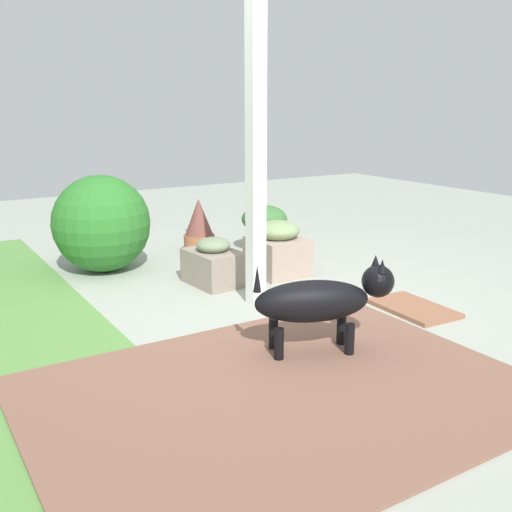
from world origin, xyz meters
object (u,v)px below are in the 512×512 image
object	(u,v)px
terracotta_pot_spiky	(199,227)
round_shrub	(101,224)
porch_pillar	(256,125)
stone_planter_nearest	(278,249)
stone_planter_near	(214,264)
terracotta_pot_broad	(264,225)
dog	(322,300)
doormat	(413,308)

from	to	relation	value
terracotta_pot_spiky	round_shrub	bearing A→B (deg)	99.28
porch_pillar	stone_planter_nearest	bearing A→B (deg)	-45.59
stone_planter_near	terracotta_pot_broad	world-z (taller)	terracotta_pot_broad
terracotta_pot_broad	dog	bearing A→B (deg)	154.94
round_shrub	dog	size ratio (longest dim) A/B	1.03
terracotta_pot_broad	dog	xyz separation A→B (m)	(-2.20, 1.03, 0.07)
stone_planter_nearest	terracotta_pot_broad	xyz separation A→B (m)	(0.73, -0.33, 0.04)
doormat	stone_planter_near	bearing A→B (deg)	34.66
stone_planter_nearest	terracotta_pot_spiky	world-z (taller)	terracotta_pot_spiky
porch_pillar	stone_planter_near	size ratio (longest dim) A/B	5.01
porch_pillar	stone_planter_nearest	xyz separation A→B (m)	(0.53, -0.54, -1.03)
porch_pillar	doormat	bearing A→B (deg)	-129.96
porch_pillar	dog	xyz separation A→B (m)	(-0.94, 0.15, -0.92)
porch_pillar	doormat	world-z (taller)	porch_pillar
terracotta_pot_spiky	dog	world-z (taller)	dog
dog	terracotta_pot_broad	bearing A→B (deg)	-25.06
terracotta_pot_broad	dog	world-z (taller)	dog
stone_planter_near	doormat	bearing A→B (deg)	-145.34
terracotta_pot_spiky	dog	xyz separation A→B (m)	(-2.50, 0.49, 0.08)
round_shrub	dog	xyz separation A→B (m)	(-2.34, -0.50, -0.09)
porch_pillar	stone_planter_near	bearing A→B (deg)	3.81
stone_planter_nearest	terracotta_pot_spiky	distance (m)	1.05
porch_pillar	terracotta_pot_spiky	xyz separation A→B (m)	(1.56, -0.34, -1.00)
porch_pillar	doormat	distance (m)	1.65
stone_planter_near	stone_planter_nearest	bearing A→B (deg)	-93.35
stone_planter_near	round_shrub	world-z (taller)	round_shrub
dog	stone_planter_nearest	bearing A→B (deg)	-25.21
stone_planter_near	doormat	xyz separation A→B (m)	(-1.27, -0.88, -0.15)
stone_planter_near	doormat	distance (m)	1.55
stone_planter_nearest	stone_planter_near	world-z (taller)	stone_planter_nearest
round_shrub	terracotta_pot_spiky	world-z (taller)	round_shrub
stone_planter_near	terracotta_pot_spiky	size ratio (longest dim) A/B	0.97
stone_planter_near	dog	bearing A→B (deg)	175.70
terracotta_pot_spiky	stone_planter_near	bearing A→B (deg)	159.47
stone_planter_near	porch_pillar	bearing A→B (deg)	-176.19
stone_planter_nearest	round_shrub	size ratio (longest dim) A/B	0.56
porch_pillar	round_shrub	world-z (taller)	porch_pillar
stone_planter_nearest	terracotta_pot_broad	bearing A→B (deg)	-24.75
porch_pillar	terracotta_pot_broad	world-z (taller)	porch_pillar
porch_pillar	dog	world-z (taller)	porch_pillar
terracotta_pot_spiky	stone_planter_nearest	bearing A→B (deg)	-168.68
round_shrub	terracotta_pot_broad	distance (m)	1.54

